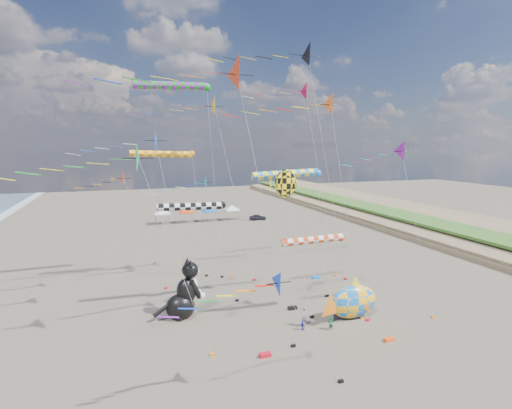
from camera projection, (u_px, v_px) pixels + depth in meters
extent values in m
plane|color=brown|center=(336.00, 374.00, 28.64)|extent=(260.00, 260.00, 0.00)
cone|color=blue|center=(165.00, 140.00, 35.47)|extent=(2.01, 2.15, 2.22)
cylinder|color=#B2B2B2|center=(178.00, 231.00, 37.01)|extent=(1.91, 0.02, 16.73)
cube|color=black|center=(190.00, 314.00, 38.53)|extent=(0.36, 0.24, 0.20)
cone|color=blue|center=(302.00, 280.00, 25.47)|extent=(1.70, 1.82, 1.88)
cylinder|color=#B2B2B2|center=(322.00, 333.00, 26.55)|extent=(3.15, 0.02, 7.74)
cube|color=black|center=(341.00, 381.00, 27.61)|extent=(0.36, 0.24, 0.20)
cone|color=#1E9755|center=(165.00, 157.00, 27.84)|extent=(2.11, 2.25, 2.32)
cylinder|color=#B2B2B2|center=(190.00, 262.00, 29.49)|extent=(3.18, 0.02, 15.48)
cube|color=black|center=(213.00, 354.00, 31.12)|extent=(0.36, 0.24, 0.20)
cone|color=#F1B60B|center=(226.00, 106.00, 44.37)|extent=(2.22, 2.37, 2.45)
cylinder|color=#B2B2B2|center=(241.00, 197.00, 46.42)|extent=(3.36, 0.02, 20.57)
cube|color=black|center=(254.00, 280.00, 48.46)|extent=(0.36, 0.24, 0.20)
cone|color=red|center=(131.00, 177.00, 42.67)|extent=(1.72, 1.84, 1.90)
cylinder|color=#B2B2B2|center=(149.00, 235.00, 44.14)|extent=(3.25, 0.02, 12.87)
cube|color=black|center=(166.00, 288.00, 45.59)|extent=(0.36, 0.24, 0.20)
cone|color=purple|center=(426.00, 151.00, 34.89)|extent=(1.84, 1.97, 2.03)
cylinder|color=#B2B2B2|center=(429.00, 238.00, 36.40)|extent=(2.14, 0.02, 15.79)
cube|color=black|center=(433.00, 317.00, 37.89)|extent=(0.36, 0.24, 0.20)
cone|color=#11ABC0|center=(206.00, 182.00, 47.67)|extent=(1.61, 1.73, 1.78)
cylinder|color=#B2B2B2|center=(219.00, 230.00, 49.03)|extent=(3.01, 0.02, 11.94)
cube|color=black|center=(231.00, 274.00, 50.38)|extent=(0.36, 0.24, 0.20)
cone|color=orange|center=(341.00, 104.00, 33.96)|extent=(1.91, 2.05, 2.11)
cylinder|color=#B2B2B2|center=(352.00, 217.00, 35.88)|extent=(2.93, 0.02, 19.72)
cube|color=black|center=(362.00, 317.00, 37.79)|extent=(0.36, 0.24, 0.20)
cone|color=#C6063A|center=(313.00, 90.00, 45.64)|extent=(2.13, 2.28, 2.35)
cylinder|color=#B2B2B2|center=(325.00, 187.00, 47.89)|extent=(3.67, 0.02, 22.52)
cube|color=black|center=(336.00, 275.00, 50.12)|extent=(0.36, 0.24, 0.20)
cone|color=red|center=(249.00, 73.00, 28.13)|extent=(2.70, 2.89, 2.98)
cylinder|color=#B2B2B2|center=(273.00, 220.00, 30.31)|extent=(3.76, 0.02, 21.34)
cube|color=black|center=(293.00, 346.00, 32.47)|extent=(0.36, 0.24, 0.20)
cone|color=black|center=(326.00, 56.00, 43.84)|extent=(2.80, 3.00, 3.09)
cylinder|color=#B2B2B2|center=(336.00, 174.00, 46.30)|extent=(3.42, 0.02, 26.02)
cube|color=black|center=(345.00, 279.00, 48.75)|extent=(0.36, 0.24, 0.20)
cylinder|color=orange|center=(161.00, 154.00, 46.14)|extent=(7.04, 0.73, 0.73)
sphere|color=orange|center=(192.00, 154.00, 47.27)|extent=(0.77, 0.77, 0.77)
cylinder|color=#B2B2B2|center=(199.00, 217.00, 48.64)|extent=(1.52, 0.02, 15.27)
cube|color=black|center=(207.00, 275.00, 49.99)|extent=(0.36, 0.24, 0.20)
cylinder|color=red|center=(312.00, 240.00, 37.66)|extent=(6.17, 0.73, 0.73)
sphere|color=red|center=(341.00, 237.00, 38.65)|extent=(0.76, 0.76, 0.76)
cylinder|color=#B2B2B2|center=(347.00, 273.00, 39.44)|extent=(1.52, 0.02, 7.42)
cube|color=black|center=(352.00, 307.00, 40.21)|extent=(0.36, 0.24, 0.20)
cylinder|color=black|center=(190.00, 207.00, 38.97)|extent=(6.35, 0.74, 0.74)
sphere|color=black|center=(222.00, 205.00, 39.99)|extent=(0.77, 0.77, 0.77)
cylinder|color=#B2B2B2|center=(230.00, 254.00, 40.99)|extent=(1.52, 0.02, 10.34)
cube|color=black|center=(237.00, 300.00, 41.98)|extent=(0.36, 0.24, 0.20)
cylinder|color=#188420|center=(171.00, 86.00, 44.37)|extent=(8.12, 0.92, 0.92)
sphere|color=#188420|center=(207.00, 87.00, 45.67)|extent=(0.96, 0.96, 0.96)
cylinder|color=#B2B2B2|center=(215.00, 186.00, 47.60)|extent=(1.52, 0.02, 22.83)
cube|color=black|center=(222.00, 277.00, 49.51)|extent=(0.36, 0.24, 0.20)
cylinder|color=blue|center=(286.00, 174.00, 39.67)|extent=(7.10, 0.77, 0.77)
sphere|color=blue|center=(317.00, 173.00, 40.81)|extent=(0.81, 0.81, 0.81)
cylinder|color=#B2B2B2|center=(322.00, 237.00, 42.05)|extent=(1.52, 0.02, 13.44)
cube|color=black|center=(327.00, 296.00, 43.26)|extent=(0.36, 0.24, 0.20)
ellipsoid|color=yellow|center=(286.00, 184.00, 37.32)|extent=(2.20, 0.40, 2.64)
cone|color=yellow|center=(271.00, 184.00, 36.84)|extent=(0.12, 1.80, 1.80)
cylinder|color=#B2B2B2|center=(299.00, 251.00, 37.64)|extent=(2.03, 2.03, 12.72)
cube|color=black|center=(312.00, 317.00, 37.95)|extent=(0.36, 0.24, 0.20)
ellipsoid|color=blue|center=(353.00, 301.00, 37.67)|extent=(5.16, 2.93, 3.24)
cone|color=orange|center=(327.00, 305.00, 36.77)|extent=(2.35, 0.63, 2.37)
cone|color=yellow|center=(356.00, 285.00, 37.50)|extent=(1.71, 0.47, 1.73)
cylinder|color=#B2B2B2|center=(366.00, 313.00, 37.74)|extent=(0.34, 1.04, 1.15)
cube|color=red|center=(368.00, 320.00, 37.29)|extent=(0.36, 0.24, 0.20)
imported|color=slate|center=(305.00, 316.00, 36.07)|extent=(0.80, 0.70, 1.85)
imported|color=#1F8E4E|center=(332.00, 323.00, 35.42)|extent=(0.68, 0.58, 1.24)
imported|color=#2735A6|center=(303.00, 325.00, 35.40)|extent=(0.62, 0.51, 1.00)
cube|color=#E05012|center=(389.00, 340.00, 33.40)|extent=(0.90, 0.44, 0.30)
cube|color=blue|center=(316.00, 278.00, 49.05)|extent=(0.90, 0.44, 0.30)
cube|color=red|center=(265.00, 355.00, 30.95)|extent=(0.90, 0.44, 0.30)
cube|color=black|center=(292.00, 308.00, 39.87)|extent=(0.90, 0.44, 0.30)
cube|color=silver|center=(162.00, 214.00, 82.50)|extent=(3.00, 3.00, 0.15)
pyramid|color=silver|center=(162.00, 209.00, 82.35)|extent=(4.20, 4.20, 1.00)
cylinder|color=#999999|center=(156.00, 221.00, 81.04)|extent=(0.08, 0.08, 2.20)
cylinder|color=#999999|center=(169.00, 220.00, 81.87)|extent=(0.08, 0.08, 2.20)
cylinder|color=#999999|center=(155.00, 218.00, 83.47)|extent=(0.08, 0.08, 2.20)
cylinder|color=#999999|center=(168.00, 218.00, 84.30)|extent=(0.08, 0.08, 2.20)
cube|color=red|center=(186.00, 212.00, 84.11)|extent=(3.00, 3.00, 0.15)
pyramid|color=red|center=(186.00, 207.00, 83.95)|extent=(4.20, 4.20, 1.00)
cylinder|color=#999999|center=(181.00, 219.00, 82.64)|extent=(0.08, 0.08, 2.20)
cylinder|color=#999999|center=(194.00, 218.00, 83.48)|extent=(0.08, 0.08, 2.20)
cylinder|color=#999999|center=(179.00, 217.00, 85.08)|extent=(0.08, 0.08, 2.20)
cylinder|color=#999999|center=(192.00, 216.00, 85.91)|extent=(0.08, 0.08, 2.20)
cube|color=blue|center=(210.00, 211.00, 85.71)|extent=(3.00, 3.00, 0.15)
pyramid|color=blue|center=(210.00, 206.00, 85.56)|extent=(4.20, 4.20, 1.00)
cylinder|color=#999999|center=(205.00, 218.00, 84.25)|extent=(0.08, 0.08, 2.20)
cylinder|color=#999999|center=(217.00, 217.00, 85.09)|extent=(0.08, 0.08, 2.20)
cylinder|color=#999999|center=(203.00, 216.00, 86.68)|extent=(0.08, 0.08, 2.20)
cylinder|color=#999999|center=(214.00, 215.00, 87.52)|extent=(0.08, 0.08, 2.20)
cube|color=white|center=(232.00, 210.00, 87.32)|extent=(3.00, 3.00, 0.15)
pyramid|color=white|center=(232.00, 205.00, 87.17)|extent=(4.20, 4.20, 1.00)
cylinder|color=#999999|center=(228.00, 216.00, 85.86)|extent=(0.08, 0.08, 2.20)
cylinder|color=#999999|center=(239.00, 216.00, 86.69)|extent=(0.08, 0.08, 2.20)
cylinder|color=#999999|center=(225.00, 214.00, 88.29)|extent=(0.08, 0.08, 2.20)
cylinder|color=#999999|center=(236.00, 214.00, 89.12)|extent=(0.08, 0.08, 2.20)
imported|color=#26262D|center=(258.00, 217.00, 87.38)|extent=(3.93, 2.10, 1.27)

